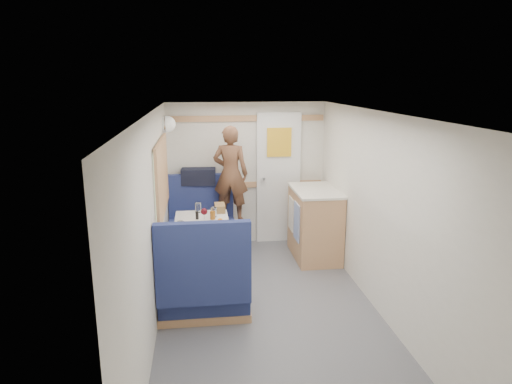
{
  "coord_description": "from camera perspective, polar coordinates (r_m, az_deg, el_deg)",
  "views": [
    {
      "loc": [
        -0.66,
        -4.01,
        2.29
      ],
      "look_at": [
        -0.04,
        0.9,
        1.07
      ],
      "focal_mm": 32.0,
      "sensor_mm": 36.0,
      "label": 1
    }
  ],
  "objects": [
    {
      "name": "cheese_block",
      "position": [
        5.07,
        -6.64,
        -3.89
      ],
      "size": [
        0.11,
        0.08,
        0.03
      ],
      "primitive_type": "cube",
      "rotation": [
        0.0,
        0.0,
        0.33
      ],
      "color": "#F7D98F",
      "rests_on": "tray"
    },
    {
      "name": "floor",
      "position": [
        4.67,
        1.92,
        -15.56
      ],
      "size": [
        4.5,
        4.5,
        0.0
      ],
      "primitive_type": "plane",
      "color": "#515156",
      "rests_on": "ground"
    },
    {
      "name": "bread_loaf",
      "position": [
        5.61,
        -4.54,
        -1.99
      ],
      "size": [
        0.13,
        0.23,
        0.09
      ],
      "primitive_type": "cube",
      "rotation": [
        0.0,
        0.0,
        0.02
      ],
      "color": "olive",
      "rests_on": "dinette_table"
    },
    {
      "name": "ceiling",
      "position": [
        4.08,
        2.15,
        9.73
      ],
      "size": [
        4.5,
        4.5,
        0.0
      ],
      "primitive_type": "plane",
      "rotation": [
        3.14,
        0.0,
        0.0
      ],
      "color": "silver",
      "rests_on": "wall_back"
    },
    {
      "name": "dome_light",
      "position": [
        5.9,
        -11.0,
        8.33
      ],
      "size": [
        0.2,
        0.2,
        0.2
      ],
      "primitive_type": "sphere",
      "color": "white",
      "rests_on": "wall_left"
    },
    {
      "name": "oak_trim_low",
      "position": [
        6.44,
        -1.16,
        0.92
      ],
      "size": [
        2.15,
        0.02,
        0.08
      ],
      "primitive_type": "cube",
      "color": "#B07D4F",
      "rests_on": "wall_back"
    },
    {
      "name": "galley_counter",
      "position": [
        6.04,
        7.31,
        -3.86
      ],
      "size": [
        0.57,
        0.92,
        0.92
      ],
      "color": "#B07D4F",
      "rests_on": "floor"
    },
    {
      "name": "tray",
      "position": [
        5.03,
        -6.45,
        -4.34
      ],
      "size": [
        0.35,
        0.39,
        0.02
      ],
      "primitive_type": "cube",
      "rotation": [
        0.0,
        0.0,
        -0.39
      ],
      "color": "silver",
      "rests_on": "dinette_table"
    },
    {
      "name": "tumbler_left",
      "position": [
        4.92,
        -9.39,
        -4.27
      ],
      "size": [
        0.07,
        0.07,
        0.12
      ],
      "primitive_type": "cylinder",
      "color": "white",
      "rests_on": "dinette_table"
    },
    {
      "name": "beer_glass",
      "position": [
        5.31,
        -5.43,
        -2.91
      ],
      "size": [
        0.06,
        0.06,
        0.09
      ],
      "primitive_type": "cylinder",
      "color": "brown",
      "rests_on": "dinette_table"
    },
    {
      "name": "pepper_grinder",
      "position": [
        5.33,
        -7.37,
        -2.9
      ],
      "size": [
        0.04,
        0.04,
        0.09
      ],
      "primitive_type": "cylinder",
      "color": "black",
      "rests_on": "dinette_table"
    },
    {
      "name": "wine_glass",
      "position": [
        5.17,
        -6.51,
        -2.52
      ],
      "size": [
        0.08,
        0.08,
        0.17
      ],
      "color": "white",
      "rests_on": "dinette_table"
    },
    {
      "name": "person",
      "position": [
        6.03,
        -3.2,
        2.3
      ],
      "size": [
        0.53,
        0.41,
        1.27
      ],
      "primitive_type": "imported",
      "rotation": [
        0.0,
        0.0,
        2.89
      ],
      "color": "brown",
      "rests_on": "bench_far"
    },
    {
      "name": "rear_door",
      "position": [
        6.47,
        2.82,
        2.06
      ],
      "size": [
        0.62,
        0.12,
        1.86
      ],
      "color": "white",
      "rests_on": "wall_back"
    },
    {
      "name": "ledge",
      "position": [
        6.29,
        -6.94,
        0.79
      ],
      "size": [
        0.9,
        0.14,
        0.04
      ],
      "primitive_type": "cube",
      "color": "#B07D4F",
      "rests_on": "bench_far"
    },
    {
      "name": "wall_right",
      "position": [
        4.57,
        15.8,
        -3.12
      ],
      "size": [
        0.02,
        4.5,
        2.0
      ],
      "primitive_type": "cube",
      "color": "silver",
      "rests_on": "floor"
    },
    {
      "name": "duffel_bag",
      "position": [
        6.27,
        -7.2,
        1.94
      ],
      "size": [
        0.47,
        0.25,
        0.22
      ],
      "primitive_type": "cube",
      "rotation": [
        0.0,
        0.0,
        -0.06
      ],
      "color": "black",
      "rests_on": "ledge"
    },
    {
      "name": "bench_far",
      "position": [
        6.21,
        -6.77,
        -4.97
      ],
      "size": [
        0.9,
        0.59,
        1.05
      ],
      "color": "#18224E",
      "rests_on": "floor"
    },
    {
      "name": "side_window",
      "position": [
        5.14,
        -11.76,
        1.85
      ],
      "size": [
        0.04,
        1.3,
        0.72
      ],
      "primitive_type": "cube",
      "color": "#A8B398",
      "rests_on": "wall_left"
    },
    {
      "name": "wall_back",
      "position": [
        6.43,
        -1.18,
        2.26
      ],
      "size": [
        2.2,
        0.02,
        2.0
      ],
      "primitive_type": "cube",
      "color": "silver",
      "rests_on": "floor"
    },
    {
      "name": "oak_trim_high",
      "position": [
        6.3,
        -1.2,
        9.19
      ],
      "size": [
        2.15,
        0.02,
        0.08
      ],
      "primitive_type": "cube",
      "color": "#B07D4F",
      "rests_on": "wall_back"
    },
    {
      "name": "dinette_table",
      "position": [
        5.3,
        -6.74,
        -5.25
      ],
      "size": [
        0.62,
        0.92,
        0.72
      ],
      "color": "white",
      "rests_on": "floor"
    },
    {
      "name": "bench_near",
      "position": [
        4.6,
        -6.52,
        -11.9
      ],
      "size": [
        0.9,
        0.59,
        1.05
      ],
      "color": "#18224E",
      "rests_on": "floor"
    },
    {
      "name": "tumbler_right",
      "position": [
        5.39,
        -5.3,
        -2.52
      ],
      "size": [
        0.07,
        0.07,
        0.11
      ],
      "primitive_type": "cylinder",
      "color": "white",
      "rests_on": "dinette_table"
    },
    {
      "name": "wall_left",
      "position": [
        4.24,
        -12.85,
        -4.26
      ],
      "size": [
        0.02,
        4.5,
        2.0
      ],
      "primitive_type": "cube",
      "color": "silver",
      "rests_on": "floor"
    },
    {
      "name": "orange_fruit",
      "position": [
        5.06,
        -4.5,
        -3.66
      ],
      "size": [
        0.07,
        0.07,
        0.07
      ],
      "primitive_type": "sphere",
      "color": "orange",
      "rests_on": "tray"
    },
    {
      "name": "tumbler_mid",
      "position": [
        5.6,
        -7.25,
        -1.94
      ],
      "size": [
        0.07,
        0.07,
        0.12
      ],
      "primitive_type": "cylinder",
      "color": "white",
      "rests_on": "dinette_table"
    }
  ]
}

